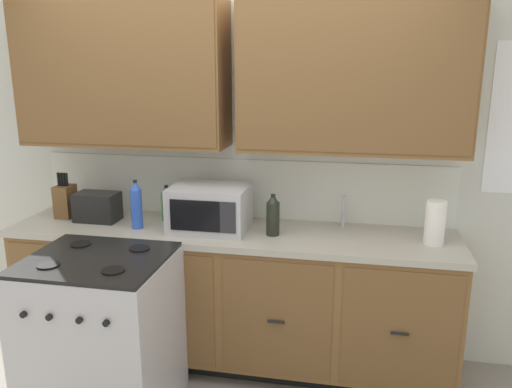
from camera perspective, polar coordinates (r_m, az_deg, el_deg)
name	(u,v)px	position (r m, az deg, el deg)	size (l,w,h in m)	color
ground_plane	(220,386)	(3.41, -4.02, -20.56)	(8.00, 8.00, 0.00)	gray
wall_unit	(237,116)	(3.30, -2.18, 8.71)	(4.00, 0.40, 2.38)	silver
counter_run	(231,295)	(3.42, -2.79, -11.19)	(2.83, 0.64, 0.93)	black
stove_range	(102,336)	(3.10, -16.73, -14.88)	(0.76, 0.68, 0.95)	#B7B7BC
microwave	(210,208)	(3.23, -5.17, -1.56)	(0.48, 0.37, 0.28)	#B7B7BC
toaster	(97,207)	(3.57, -17.24, -1.36)	(0.28, 0.18, 0.19)	black
knife_block	(65,201)	(3.72, -20.45, -0.69)	(0.11, 0.14, 0.31)	brown
sink_faucet	(344,211)	(3.34, 9.72, -1.93)	(0.02, 0.02, 0.20)	#B2B5BA
paper_towel_roll	(435,222)	(3.14, 19.30, -3.00)	(0.12, 0.12, 0.26)	white
bottle_green	(167,203)	(3.47, -9.89, -1.01)	(0.07, 0.07, 0.24)	#237A38
bottle_blue	(136,205)	(3.33, -13.18, -1.19)	(0.07, 0.07, 0.31)	blue
bottle_dark	(273,215)	(3.12, 1.90, -2.38)	(0.08, 0.08, 0.26)	black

